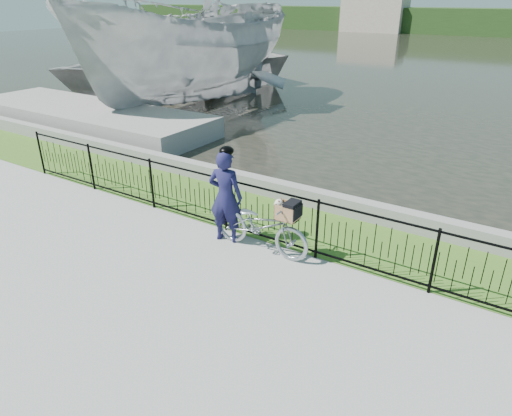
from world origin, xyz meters
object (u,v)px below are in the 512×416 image
Objects in this scene: dock at (88,117)px; boat_far at (173,66)px; bicycle_rig at (262,225)px; cyclist at (226,196)px; boat_near at (191,51)px.

dock is 0.72× the size of boat_far.
cyclist is (-0.78, -0.02, 0.41)m from bicycle_rig.
boat_near reaches higher than cyclist.
bicycle_rig is at bearing -22.72° from dock.
dock is 5.31× the size of cyclist.
boat_near is (1.50, 4.14, 1.98)m from dock.
cyclist is at bearing -24.51° from dock.
boat_near is at bearing -37.93° from boat_far.
cyclist is 11.48m from boat_near.
dock is 10.18m from cyclist.
boat_far reaches higher than dock.
cyclist is 0.13× the size of boat_far.
cyclist is at bearing -44.53° from boat_far.
cyclist is at bearing -47.18° from boat_near.
bicycle_rig is at bearing -42.58° from boat_far.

